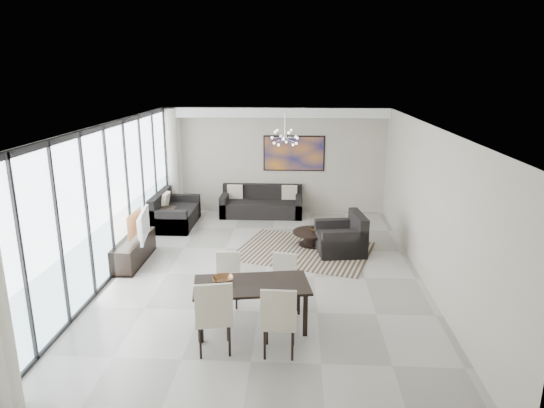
# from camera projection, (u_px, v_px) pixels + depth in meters

# --- Properties ---
(room_shell) EXTENTS (6.00, 9.00, 2.90)m
(room_shell) POSITION_uv_depth(u_px,v_px,m) (289.00, 204.00, 8.98)
(room_shell) COLOR #A8A39B
(room_shell) RESTS_ON ground
(window_wall) EXTENTS (0.37, 8.95, 2.90)m
(window_wall) POSITION_uv_depth(u_px,v_px,m) (114.00, 201.00, 9.15)
(window_wall) COLOR white
(window_wall) RESTS_ON floor
(soffit) EXTENTS (5.98, 0.40, 0.26)m
(soffit) POSITION_uv_depth(u_px,v_px,m) (276.00, 112.00, 12.79)
(soffit) COLOR white
(soffit) RESTS_ON room_shell
(painting) EXTENTS (1.68, 0.04, 0.98)m
(painting) POSITION_uv_depth(u_px,v_px,m) (294.00, 153.00, 13.23)
(painting) COLOR orange
(painting) RESTS_ON room_shell
(chandelier) EXTENTS (0.66, 0.66, 0.71)m
(chandelier) POSITION_uv_depth(u_px,v_px,m) (285.00, 137.00, 11.16)
(chandelier) COLOR silver
(chandelier) RESTS_ON room_shell
(rug) EXTENTS (3.32, 2.89, 0.01)m
(rug) POSITION_uv_depth(u_px,v_px,m) (304.00, 251.00, 10.67)
(rug) COLOR black
(rug) RESTS_ON floor
(coffee_table) EXTENTS (0.92, 0.92, 0.32)m
(coffee_table) POSITION_uv_depth(u_px,v_px,m) (313.00, 237.00, 11.01)
(coffee_table) COLOR black
(coffee_table) RESTS_ON floor
(bowl_coffee) EXTENTS (0.25, 0.25, 0.08)m
(bowl_coffee) POSITION_uv_depth(u_px,v_px,m) (316.00, 230.00, 10.98)
(bowl_coffee) COLOR brown
(bowl_coffee) RESTS_ON coffee_table
(sofa_main) EXTENTS (2.21, 0.90, 0.80)m
(sofa_main) POSITION_uv_depth(u_px,v_px,m) (262.00, 205.00, 13.26)
(sofa_main) COLOR black
(sofa_main) RESTS_ON floor
(loveseat) EXTENTS (0.96, 1.70, 0.85)m
(loveseat) POSITION_uv_depth(u_px,v_px,m) (174.00, 214.00, 12.38)
(loveseat) COLOR black
(loveseat) RESTS_ON floor
(armchair) EXTENTS (1.11, 1.16, 0.86)m
(armchair) POSITION_uv_depth(u_px,v_px,m) (342.00, 239.00, 10.54)
(armchair) COLOR black
(armchair) RESTS_ON floor
(side_table) EXTENTS (0.42, 0.42, 0.57)m
(side_table) POSITION_uv_depth(u_px,v_px,m) (169.00, 215.00, 12.00)
(side_table) COLOR black
(side_table) RESTS_ON floor
(tv_console) EXTENTS (0.46, 1.63, 0.51)m
(tv_console) POSITION_uv_depth(u_px,v_px,m) (133.00, 250.00, 10.00)
(tv_console) COLOR black
(tv_console) RESTS_ON floor
(television) EXTENTS (0.30, 1.04, 0.59)m
(television) POSITION_uv_depth(u_px,v_px,m) (139.00, 225.00, 9.84)
(television) COLOR gray
(television) RESTS_ON tv_console
(dining_table) EXTENTS (1.86, 1.14, 0.73)m
(dining_table) POSITION_uv_depth(u_px,v_px,m) (252.00, 289.00, 7.36)
(dining_table) COLOR black
(dining_table) RESTS_ON floor
(dining_chair_sw) EXTENTS (0.61, 0.61, 1.11)m
(dining_chair_sw) POSITION_uv_depth(u_px,v_px,m) (214.00, 312.00, 6.65)
(dining_chair_sw) COLOR #BBAB9B
(dining_chair_sw) RESTS_ON floor
(dining_chair_se) EXTENTS (0.49, 0.49, 1.05)m
(dining_chair_se) POSITION_uv_depth(u_px,v_px,m) (279.00, 317.00, 6.59)
(dining_chair_se) COLOR #BBAB9B
(dining_chair_se) RESTS_ON floor
(dining_chair_nw) EXTENTS (0.42, 0.42, 0.88)m
(dining_chair_nw) POSITION_uv_depth(u_px,v_px,m) (228.00, 275.00, 8.20)
(dining_chair_nw) COLOR #BBAB9B
(dining_chair_nw) RESTS_ON floor
(dining_chair_ne) EXTENTS (0.49, 0.49, 0.90)m
(dining_chair_ne) POSITION_uv_depth(u_px,v_px,m) (283.00, 276.00, 8.12)
(dining_chair_ne) COLOR #BBAB9B
(dining_chair_ne) RESTS_ON floor
(bowl_dining) EXTENTS (0.40, 0.40, 0.08)m
(bowl_dining) POSITION_uv_depth(u_px,v_px,m) (223.00, 280.00, 7.39)
(bowl_dining) COLOR brown
(bowl_dining) RESTS_ON dining_table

